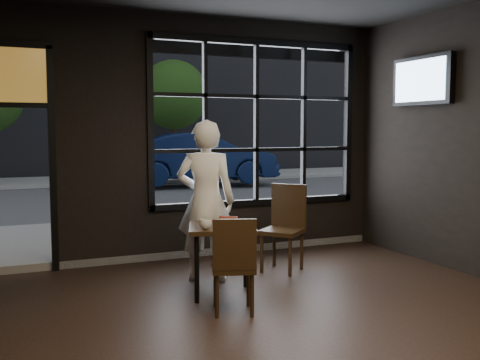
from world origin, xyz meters
name	(u,v)px	position (x,y,z in m)	size (l,w,h in m)	color
floor	(305,359)	(0.00, 0.00, -0.01)	(6.00, 7.00, 0.02)	black
window_frame	(256,123)	(1.20, 3.50, 1.80)	(3.06, 0.12, 2.28)	black
street_asphalt	(49,166)	(0.00, 24.00, -0.02)	(60.00, 41.00, 0.04)	#545456
cafe_table	(222,260)	(0.01, 1.75, 0.37)	(0.68, 0.68, 0.73)	black
chair_near	(233,264)	(-0.10, 1.19, 0.46)	(0.40, 0.40, 0.92)	black
chair_window	(282,228)	(1.03, 2.38, 0.52)	(0.45, 0.45, 1.05)	black
man	(206,201)	(0.05, 2.36, 0.91)	(0.66, 0.44, 1.82)	white
hotdog	(229,220)	(0.13, 1.88, 0.76)	(0.20, 0.08, 0.06)	tan
cup	(206,224)	(-0.22, 1.62, 0.78)	(0.12, 0.12, 0.10)	silver
tv	(422,81)	(2.93, 2.18, 2.34)	(0.12, 1.06, 0.62)	black
navy_car	(200,158)	(3.39, 12.26, 0.85)	(1.59, 4.56, 1.50)	#0B173A
tree_right	(174,95)	(3.52, 15.38, 2.88)	(2.40, 2.40, 4.09)	#332114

